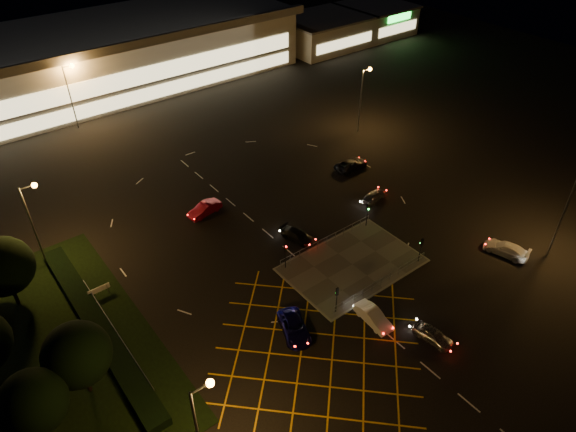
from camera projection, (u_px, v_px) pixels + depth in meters
ground at (326, 263)px, 55.47m from camera, size 180.00×180.00×0.00m
pedestrian_island at (352, 265)px, 55.15m from camera, size 14.00×9.00×0.12m
grass_verge at (44, 356)px, 45.53m from camera, size 18.00×30.00×0.08m
hedge at (97, 326)px, 47.70m from camera, size 2.00×26.00×1.00m
supermarket at (99, 57)px, 91.66m from camera, size 72.00×26.50×10.50m
retail_unit_a at (323, 32)px, 110.41m from camera, size 18.80×14.80×6.35m
retail_unit_b at (375, 19)px, 118.25m from camera, size 14.80×14.80×6.35m
streetlight_sw at (202, 421)px, 33.36m from camera, size 1.78×0.56×10.03m
streetlight_se at (568, 206)px, 52.69m from camera, size 1.78×0.56×10.03m
streetlight_nw at (34, 215)px, 51.43m from camera, size 1.78×0.56×10.03m
streetlight_ne at (363, 91)px, 76.25m from camera, size 1.78×0.56×10.03m
streetlight_far_left at (71, 88)px, 77.36m from camera, size 1.78×0.56×10.03m
streetlight_far_right at (276, 34)px, 98.25m from camera, size 1.78×0.56×10.03m
signal_sw at (337, 295)px, 48.29m from camera, size 0.28×0.30×3.15m
signal_se at (421, 245)px, 54.18m from camera, size 0.28×0.30×3.15m
signal_nw at (285, 251)px, 53.37m from camera, size 0.28×0.30×3.15m
signal_ne at (368, 210)px, 59.25m from camera, size 0.28×0.30×3.15m
tree_a at (33, 403)px, 36.90m from camera, size 5.04×5.04×6.86m
tree_c at (2, 266)px, 47.68m from camera, size 5.76×5.76×7.84m
tree_e at (77, 355)px, 39.95m from camera, size 5.40×5.40×7.35m
car_near_silver at (433, 335)px, 46.64m from camera, size 2.10×4.01×1.30m
car_queue_white at (373, 316)px, 48.36m from camera, size 1.75×4.30×1.39m
car_left_blue at (294, 328)px, 47.29m from camera, size 3.84×5.37×1.36m
car_far_dkgrey at (297, 235)px, 58.30m from camera, size 2.72×4.49×1.22m
car_right_silver at (374, 196)px, 64.59m from camera, size 4.11×2.36×1.32m
car_circ_red at (205, 209)px, 62.21m from camera, size 4.63×2.28×1.46m
car_east_grey at (351, 164)px, 70.75m from camera, size 4.98×2.34×1.38m
car_approach_white at (506, 249)px, 56.27m from camera, size 3.09×5.15×1.40m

